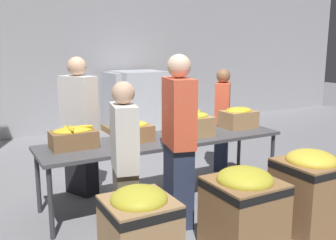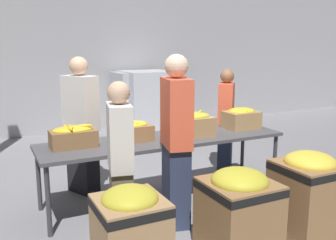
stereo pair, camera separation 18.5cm
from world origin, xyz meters
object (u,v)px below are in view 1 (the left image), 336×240
at_px(volunteer_3, 179,142).
at_px(volunteer_0, 222,121).
at_px(banana_box_1, 132,131).
at_px(pallet_stack_2, 149,104).
at_px(banana_box_2, 192,124).
at_px(banana_box_3, 239,117).
at_px(donation_bin_0, 140,234).
at_px(banana_box_0, 74,137).
at_px(volunteer_1, 125,166).
at_px(pallet_stack_1, 128,103).
at_px(pallet_stack_0, 140,103).
at_px(donation_bin_2, 309,188).
at_px(sorting_table, 165,142).
at_px(volunteer_2, 80,127).
at_px(donation_bin_1, 244,208).

bearing_deg(volunteer_3, volunteer_0, -36.51).
xyz_separation_m(banana_box_1, pallet_stack_2, (1.93, 3.53, -0.28)).
distance_m(banana_box_2, banana_box_3, 0.82).
height_order(banana_box_3, donation_bin_0, banana_box_3).
relative_size(banana_box_0, volunteer_1, 0.31).
height_order(volunteer_3, pallet_stack_2, volunteer_3).
bearing_deg(banana_box_0, pallet_stack_1, 59.35).
bearing_deg(banana_box_1, pallet_stack_0, 64.28).
bearing_deg(donation_bin_2, sorting_table, 122.92).
bearing_deg(volunteer_1, banana_box_2, -46.38).
bearing_deg(donation_bin_2, pallet_stack_0, 85.96).
bearing_deg(banana_box_3, volunteer_3, -153.20).
bearing_deg(banana_box_3, volunteer_1, -158.07).
relative_size(banana_box_0, volunteer_3, 0.27).
xyz_separation_m(volunteer_1, pallet_stack_1, (1.87, 4.41, -0.12)).
xyz_separation_m(banana_box_1, volunteer_2, (-0.44, 0.63, -0.03)).
height_order(volunteer_0, pallet_stack_1, volunteer_0).
xyz_separation_m(banana_box_0, banana_box_2, (1.41, -0.15, 0.03)).
relative_size(banana_box_2, volunteer_0, 0.33).
xyz_separation_m(volunteer_1, pallet_stack_0, (2.06, 4.20, -0.11)).
bearing_deg(sorting_table, pallet_stack_0, 70.19).
height_order(sorting_table, volunteer_0, volunteer_0).
distance_m(volunteer_2, pallet_stack_1, 3.54).
height_order(banana_box_3, volunteer_1, volunteer_1).
bearing_deg(volunteer_1, volunteer_3, -66.02).
xyz_separation_m(volunteer_2, pallet_stack_1, (1.89, 2.98, -0.21)).
distance_m(banana_box_0, donation_bin_2, 2.50).
height_order(sorting_table, pallet_stack_2, pallet_stack_2).
xyz_separation_m(donation_bin_0, donation_bin_2, (1.87, 0.00, 0.02)).
distance_m(banana_box_2, pallet_stack_0, 3.64).
bearing_deg(pallet_stack_1, pallet_stack_2, -8.91).
xyz_separation_m(volunteer_0, pallet_stack_0, (-0.05, 2.86, -0.10)).
bearing_deg(pallet_stack_0, pallet_stack_2, 25.58).
xyz_separation_m(banana_box_0, donation_bin_0, (0.10, -1.48, -0.46)).
relative_size(volunteer_3, pallet_stack_1, 1.35).
bearing_deg(volunteer_2, donation_bin_1, -2.68).
bearing_deg(donation_bin_0, volunteer_2, 86.38).
bearing_deg(volunteer_1, banana_box_0, 29.88).
xyz_separation_m(banana_box_2, volunteer_0, (0.95, 0.66, -0.16)).
distance_m(banana_box_3, volunteer_2, 2.09).
xyz_separation_m(sorting_table, pallet_stack_0, (1.24, 3.45, -0.06)).
relative_size(banana_box_0, pallet_stack_0, 0.36).
height_order(volunteer_2, pallet_stack_1, volunteer_2).
bearing_deg(banana_box_2, pallet_stack_0, 75.62).
relative_size(banana_box_0, pallet_stack_1, 0.37).
xyz_separation_m(banana_box_0, volunteer_2, (0.23, 0.60, -0.03)).
distance_m(banana_box_1, volunteer_3, 0.72).
height_order(sorting_table, volunteer_1, volunteer_1).
xyz_separation_m(sorting_table, pallet_stack_1, (1.06, 3.67, -0.08)).
height_order(banana_box_0, volunteer_2, volunteer_2).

